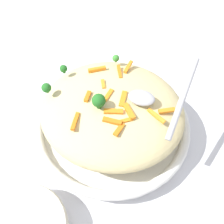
# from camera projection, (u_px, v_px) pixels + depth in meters

# --- Properties ---
(ground_plane) EXTENTS (2.40, 2.40, 0.00)m
(ground_plane) POSITION_uv_depth(u_px,v_px,m) (112.00, 131.00, 0.64)
(ground_plane) COLOR silver
(serving_bowl) EXTENTS (0.37, 0.37, 0.05)m
(serving_bowl) POSITION_uv_depth(u_px,v_px,m) (112.00, 126.00, 0.62)
(serving_bowl) COLOR white
(serving_bowl) RESTS_ON ground_plane
(pasta_mound) EXTENTS (0.32, 0.30, 0.09)m
(pasta_mound) POSITION_uv_depth(u_px,v_px,m) (112.00, 110.00, 0.57)
(pasta_mound) COLOR #DBC689
(pasta_mound) RESTS_ON serving_bowl
(carrot_piece_0) EXTENTS (0.03, 0.02, 0.01)m
(carrot_piece_0) POSITION_uv_depth(u_px,v_px,m) (167.00, 110.00, 0.52)
(carrot_piece_0) COLOR orange
(carrot_piece_0) RESTS_ON pasta_mound
(carrot_piece_1) EXTENTS (0.02, 0.03, 0.01)m
(carrot_piece_1) POSITION_uv_depth(u_px,v_px,m) (119.00, 130.00, 0.49)
(carrot_piece_1) COLOR orange
(carrot_piece_1) RESTS_ON pasta_mound
(carrot_piece_2) EXTENTS (0.01, 0.04, 0.01)m
(carrot_piece_2) POSITION_uv_depth(u_px,v_px,m) (108.00, 95.00, 0.54)
(carrot_piece_2) COLOR orange
(carrot_piece_2) RESTS_ON pasta_mound
(carrot_piece_3) EXTENTS (0.01, 0.03, 0.01)m
(carrot_piece_3) POSITION_uv_depth(u_px,v_px,m) (88.00, 96.00, 0.54)
(carrot_piece_3) COLOR orange
(carrot_piece_3) RESTS_ON pasta_mound
(carrot_piece_4) EXTENTS (0.04, 0.01, 0.01)m
(carrot_piece_4) POSITION_uv_depth(u_px,v_px,m) (112.00, 121.00, 0.50)
(carrot_piece_4) COLOR orange
(carrot_piece_4) RESTS_ON pasta_mound
(carrot_piece_5) EXTENTS (0.02, 0.04, 0.01)m
(carrot_piece_5) POSITION_uv_depth(u_px,v_px,m) (119.00, 72.00, 0.59)
(carrot_piece_5) COLOR orange
(carrot_piece_5) RESTS_ON pasta_mound
(carrot_piece_6) EXTENTS (0.01, 0.04, 0.01)m
(carrot_piece_6) POSITION_uv_depth(u_px,v_px,m) (75.00, 121.00, 0.50)
(carrot_piece_6) COLOR orange
(carrot_piece_6) RESTS_ON pasta_mound
(carrot_piece_7) EXTENTS (0.04, 0.03, 0.01)m
(carrot_piece_7) POSITION_uv_depth(u_px,v_px,m) (97.00, 69.00, 0.59)
(carrot_piece_7) COLOR orange
(carrot_piece_7) RESTS_ON pasta_mound
(carrot_piece_8) EXTENTS (0.02, 0.03, 0.01)m
(carrot_piece_8) POSITION_uv_depth(u_px,v_px,m) (103.00, 84.00, 0.56)
(carrot_piece_8) COLOR orange
(carrot_piece_8) RESTS_ON pasta_mound
(carrot_piece_9) EXTENTS (0.04, 0.02, 0.01)m
(carrot_piece_9) POSITION_uv_depth(u_px,v_px,m) (113.00, 112.00, 0.51)
(carrot_piece_9) COLOR orange
(carrot_piece_9) RESTS_ON pasta_mound
(carrot_piece_10) EXTENTS (0.04, 0.03, 0.01)m
(carrot_piece_10) POSITION_uv_depth(u_px,v_px,m) (156.00, 116.00, 0.51)
(carrot_piece_10) COLOR orange
(carrot_piece_10) RESTS_ON pasta_mound
(carrot_piece_11) EXTENTS (0.01, 0.04, 0.01)m
(carrot_piece_11) POSITION_uv_depth(u_px,v_px,m) (123.00, 99.00, 0.53)
(carrot_piece_11) COLOR orange
(carrot_piece_11) RESTS_ON pasta_mound
(carrot_piece_12) EXTENTS (0.03, 0.02, 0.01)m
(carrot_piece_12) POSITION_uv_depth(u_px,v_px,m) (126.00, 121.00, 0.50)
(carrot_piece_12) COLOR orange
(carrot_piece_12) RESTS_ON pasta_mound
(carrot_piece_13) EXTENTS (0.01, 0.04, 0.01)m
(carrot_piece_13) POSITION_uv_depth(u_px,v_px,m) (128.00, 67.00, 0.60)
(carrot_piece_13) COLOR orange
(carrot_piece_13) RESTS_ON pasta_mound
(carrot_piece_14) EXTENTS (0.03, 0.04, 0.01)m
(carrot_piece_14) POSITION_uv_depth(u_px,v_px,m) (129.00, 111.00, 0.51)
(carrot_piece_14) COLOR orange
(carrot_piece_14) RESTS_ON pasta_mound
(broccoli_floret_0) EXTENTS (0.03, 0.03, 0.04)m
(broccoli_floret_0) POSITION_uv_depth(u_px,v_px,m) (99.00, 101.00, 0.51)
(broccoli_floret_0) COLOR #205B1C
(broccoli_floret_0) RESTS_ON pasta_mound
(broccoli_floret_1) EXTENTS (0.02, 0.02, 0.02)m
(broccoli_floret_1) POSITION_uv_depth(u_px,v_px,m) (64.00, 69.00, 0.58)
(broccoli_floret_1) COLOR #205B1C
(broccoli_floret_1) RESTS_ON pasta_mound
(broccoli_floret_2) EXTENTS (0.02, 0.02, 0.02)m
(broccoli_floret_2) POSITION_uv_depth(u_px,v_px,m) (116.00, 58.00, 0.60)
(broccoli_floret_2) COLOR #377928
(broccoli_floret_2) RESTS_ON pasta_mound
(broccoli_floret_3) EXTENTS (0.02, 0.02, 0.02)m
(broccoli_floret_3) POSITION_uv_depth(u_px,v_px,m) (46.00, 88.00, 0.54)
(broccoli_floret_3) COLOR #205B1C
(broccoli_floret_3) RESTS_ON pasta_mound
(serving_spoon) EXTENTS (0.12, 0.16, 0.08)m
(serving_spoon) POSITION_uv_depth(u_px,v_px,m) (156.00, 98.00, 0.51)
(serving_spoon) COLOR #B7B7BC
(serving_spoon) RESTS_ON pasta_mound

